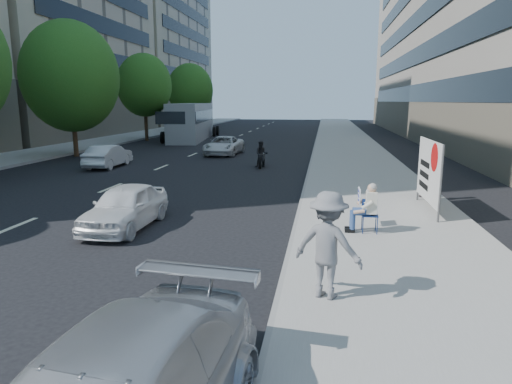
% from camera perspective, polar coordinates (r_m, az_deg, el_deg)
% --- Properties ---
extents(ground, '(160.00, 160.00, 0.00)m').
position_cam_1_polar(ground, '(10.27, -4.36, -8.82)').
color(ground, black).
rests_on(ground, ground).
extents(near_sidewalk, '(5.00, 120.00, 0.15)m').
position_cam_1_polar(near_sidewalk, '(29.65, 12.01, 4.38)').
color(near_sidewalk, gray).
rests_on(near_sidewalk, ground).
extents(far_sidewalk, '(4.50, 120.00, 0.15)m').
position_cam_1_polar(far_sidewalk, '(35.13, -24.23, 4.68)').
color(far_sidewalk, gray).
rests_on(far_sidewalk, ground).
extents(far_bldg_north, '(22.00, 28.00, 28.00)m').
position_cam_1_polar(far_bldg_north, '(79.01, -16.47, 18.49)').
color(far_bldg_north, tan).
rests_on(far_bldg_north, ground).
extents(tree_far_c, '(6.00, 6.00, 8.47)m').
position_cam_1_polar(tree_far_c, '(31.70, -22.18, 13.20)').
color(tree_far_c, '#382616').
rests_on(tree_far_c, ground).
extents(tree_far_d, '(4.80, 4.80, 7.65)m').
position_cam_1_polar(tree_far_d, '(42.49, -13.78, 12.83)').
color(tree_far_d, '#382616').
rests_on(tree_far_d, ground).
extents(tree_far_e, '(5.40, 5.40, 7.89)m').
position_cam_1_polar(tree_far_e, '(55.72, -8.24, 12.49)').
color(tree_far_e, '#382616').
rests_on(tree_far_e, ground).
extents(seated_protester, '(0.83, 1.11, 1.31)m').
position_cam_1_polar(seated_protester, '(12.19, 13.57, -1.58)').
color(seated_protester, navy).
rests_on(seated_protester, near_sidewalk).
extents(jogger, '(1.38, 1.08, 1.88)m').
position_cam_1_polar(jogger, '(8.00, 8.98, -6.56)').
color(jogger, slate).
rests_on(jogger, near_sidewalk).
extents(pedestrian_woman, '(0.65, 0.44, 1.76)m').
position_cam_1_polar(pedestrian_woman, '(17.25, 20.53, 2.26)').
color(pedestrian_woman, black).
rests_on(pedestrian_woman, near_sidewalk).
extents(protest_banner, '(0.08, 3.06, 2.20)m').
position_cam_1_polar(protest_banner, '(15.14, 20.79, 2.50)').
color(protest_banner, '#4C4C4C').
rests_on(protest_banner, near_sidewalk).
extents(white_sedan_near, '(1.51, 3.64, 1.23)m').
position_cam_1_polar(white_sedan_near, '(13.32, -16.03, -1.76)').
color(white_sedan_near, silver).
rests_on(white_sedan_near, ground).
extents(white_sedan_mid, '(1.39, 3.74, 1.22)m').
position_cam_1_polar(white_sedan_mid, '(25.97, -17.99, 4.31)').
color(white_sedan_mid, silver).
rests_on(white_sedan_mid, ground).
extents(white_sedan_far, '(2.20, 4.45, 1.21)m').
position_cam_1_polar(white_sedan_far, '(30.65, -4.03, 5.82)').
color(white_sedan_far, silver).
rests_on(white_sedan_far, ground).
extents(motorcycle, '(0.74, 2.05, 1.42)m').
position_cam_1_polar(motorcycle, '(24.72, 0.70, 4.59)').
color(motorcycle, black).
rests_on(motorcycle, ground).
extents(bus, '(4.04, 12.31, 3.30)m').
position_cam_1_polar(bus, '(43.24, -8.02, 8.69)').
color(bus, gray).
rests_on(bus, ground).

